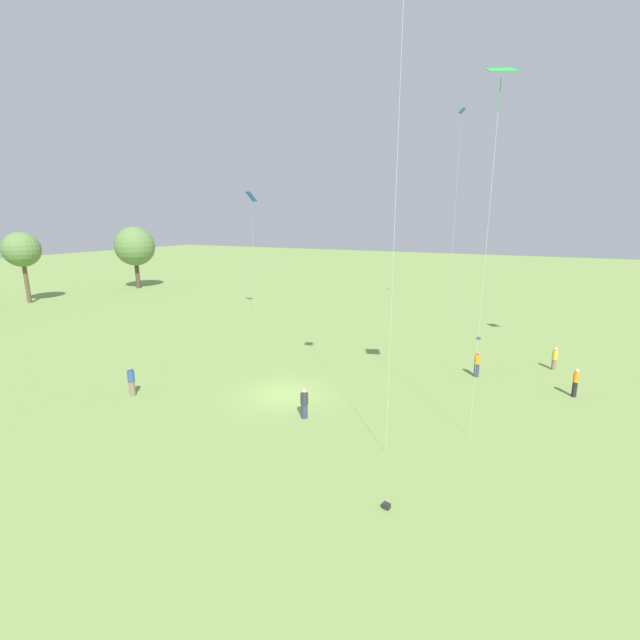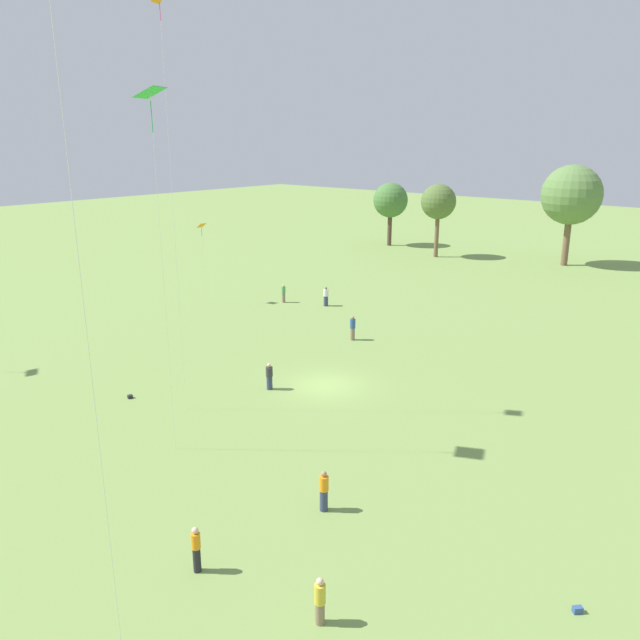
{
  "view_description": "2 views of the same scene",
  "coord_description": "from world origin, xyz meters",
  "views": [
    {
      "loc": [
        -21.05,
        -12.87,
        10.51
      ],
      "look_at": [
        0.54,
        -2.21,
        4.84
      ],
      "focal_mm": 24.0,
      "sensor_mm": 36.0,
      "label": 1
    },
    {
      "loc": [
        22.91,
        -27.29,
        14.73
      ],
      "look_at": [
        -0.58,
        0.14,
        4.07
      ],
      "focal_mm": 35.0,
      "sensor_mm": 36.0,
      "label": 2
    }
  ],
  "objects": [
    {
      "name": "person_0",
      "position": [
        12.41,
        -15.04,
        0.84
      ],
      "size": [
        0.38,
        0.38,
        1.67
      ],
      "rotation": [
        0.0,
        0.0,
        1.51
      ],
      "color": "#847056",
      "rests_on": "ground_plane"
    },
    {
      "name": "person_3",
      "position": [
        -15.86,
        12.82,
        0.86
      ],
      "size": [
        0.5,
        0.5,
        1.71
      ],
      "rotation": [
        0.0,
        0.0,
        2.6
      ],
      "color": "#847056",
      "rests_on": "ground_plane"
    },
    {
      "name": "tree_2",
      "position": [
        -2.51,
        47.06,
        8.21
      ],
      "size": [
        6.85,
        6.85,
        11.68
      ],
      "color": "brown",
      "rests_on": "ground_plane"
    },
    {
      "name": "kite_0",
      "position": [
        -0.39,
        -10.98,
        15.86
      ],
      "size": [
        1.37,
        1.42,
        16.71
      ],
      "rotation": [
        0.0,
        0.0,
        4.31
      ],
      "color": "green",
      "rests_on": "ground_plane"
    },
    {
      "name": "person_5",
      "position": [
        -4.26,
        8.2,
        0.93
      ],
      "size": [
        0.47,
        0.47,
        1.87
      ],
      "rotation": [
        0.0,
        0.0,
        1.74
      ],
      "color": "#847056",
      "rests_on": "ground_plane"
    },
    {
      "name": "tree_1",
      "position": [
        -16.87,
        41.8,
        6.88
      ],
      "size": [
        4.34,
        4.34,
        9.13
      ],
      "color": "brown",
      "rests_on": "ground_plane"
    },
    {
      "name": "picnic_bag_1",
      "position": [
        -7.47,
        -8.92,
        0.1
      ],
      "size": [
        0.27,
        0.32,
        0.2
      ],
      "rotation": [
        0.0,
        0.0,
        1.33
      ],
      "color": "#262628",
      "rests_on": "ground_plane"
    },
    {
      "name": "tree_0",
      "position": [
        -26.36,
        45.22,
        6.23
      ],
      "size": [
        4.76,
        4.76,
        8.67
      ],
      "color": "brown",
      "rests_on": "ground_plane"
    },
    {
      "name": "person_2",
      "position": [
        8.51,
        -10.24,
        0.89
      ],
      "size": [
        0.45,
        0.45,
        1.79
      ],
      "rotation": [
        0.0,
        0.0,
        0.15
      ],
      "color": "#333D5B",
      "rests_on": "ground_plane"
    },
    {
      "name": "person_6",
      "position": [
        -2.23,
        -2.63,
        0.82
      ],
      "size": [
        0.52,
        0.52,
        1.67
      ],
      "rotation": [
        0.0,
        0.0,
        1.28
      ],
      "color": "#333D5B",
      "rests_on": "ground_plane"
    },
    {
      "name": "picnic_bag_0",
      "position": [
        18.43,
        -9.31,
        0.11
      ],
      "size": [
        0.34,
        0.35,
        0.23
      ],
      "rotation": [
        0.0,
        0.0,
        0.84
      ],
      "color": "#33518C",
      "rests_on": "ground_plane"
    },
    {
      "name": "kite_2",
      "position": [
        -3.76,
        -7.72,
        19.03
      ],
      "size": [
        0.74,
        0.85,
        21.28
      ],
      "rotation": [
        0.0,
        0.0,
        4.3
      ],
      "color": "orange",
      "rests_on": "ground_plane"
    },
    {
      "name": "ground_plane",
      "position": [
        0.0,
        0.0,
        0.0
      ],
      "size": [
        240.0,
        240.0,
        0.0
      ],
      "primitive_type": "plane",
      "color": "#7A994C"
    },
    {
      "name": "person_1",
      "position": [
        7.54,
        -15.99,
        0.9
      ],
      "size": [
        0.46,
        0.46,
        1.78
      ],
      "rotation": [
        0.0,
        0.0,
        5.52
      ],
      "color": "#232328",
      "rests_on": "ground_plane"
    },
    {
      "name": "kite_3",
      "position": [
        -21.31,
        8.08,
        6.79
      ],
      "size": [
        0.59,
        0.69,
        7.31
      ],
      "rotation": [
        0.0,
        0.0,
        3.93
      ],
      "color": "orange",
      "rests_on": "ground_plane"
    },
    {
      "name": "person_4",
      "position": [
        -12.1,
        14.42,
        0.86
      ],
      "size": [
        0.61,
        0.61,
        1.76
      ],
      "rotation": [
        0.0,
        0.0,
        2.78
      ],
      "color": "#333D5B",
      "rests_on": "ground_plane"
    }
  ]
}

